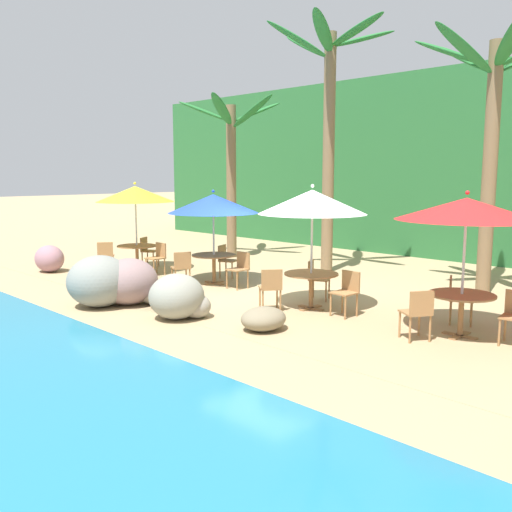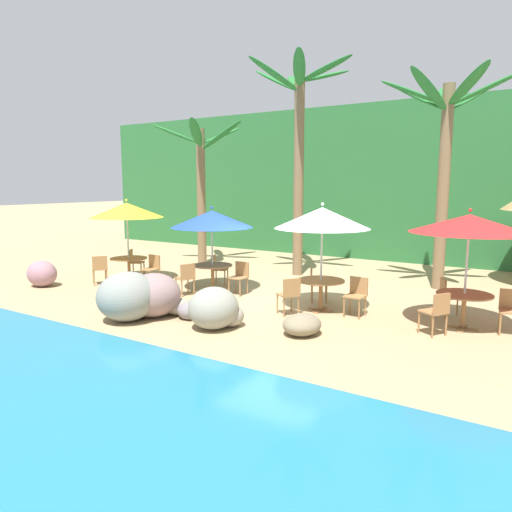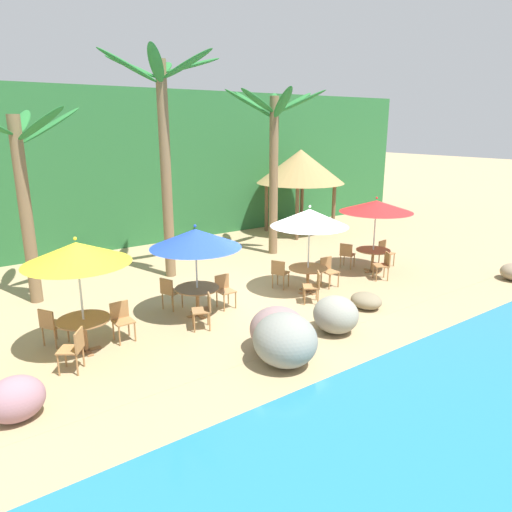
# 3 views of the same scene
# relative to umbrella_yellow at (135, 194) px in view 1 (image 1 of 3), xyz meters

# --- Properties ---
(ground_plane) EXTENTS (120.00, 120.00, 0.00)m
(ground_plane) POSITION_rel_umbrella_yellow_xyz_m (5.14, 0.19, -2.18)
(ground_plane) COLOR tan
(terrace_deck) EXTENTS (18.00, 5.20, 0.01)m
(terrace_deck) POSITION_rel_umbrella_yellow_xyz_m (5.14, 0.19, -2.17)
(terrace_deck) COLOR tan
(terrace_deck) RESTS_ON ground
(foliage_backdrop) EXTENTS (28.00, 2.40, 6.00)m
(foliage_backdrop) POSITION_rel_umbrella_yellow_xyz_m (5.14, 9.19, 0.82)
(foliage_backdrop) COLOR #286633
(foliage_backdrop) RESTS_ON ground
(rock_seawall) EXTENTS (14.83, 2.35, 1.07)m
(rock_seawall) POSITION_rel_umbrella_yellow_xyz_m (4.09, -2.51, -1.74)
(rock_seawall) COLOR gray
(rock_seawall) RESTS_ON ground
(umbrella_yellow) EXTENTS (2.16, 2.16, 2.51)m
(umbrella_yellow) POSITION_rel_umbrella_yellow_xyz_m (0.00, 0.00, 0.00)
(umbrella_yellow) COLOR silver
(umbrella_yellow) RESTS_ON ground
(dining_table_yellow) EXTENTS (1.10, 1.10, 0.74)m
(dining_table_yellow) POSITION_rel_umbrella_yellow_xyz_m (0.00, 0.00, -1.56)
(dining_table_yellow) COLOR olive
(dining_table_yellow) RESTS_ON ground
(chair_yellow_seaward) EXTENTS (0.43, 0.44, 0.87)m
(chair_yellow_seaward) POSITION_rel_umbrella_yellow_xyz_m (0.85, 0.11, -1.66)
(chair_yellow_seaward) COLOR #9E7042
(chair_yellow_seaward) RESTS_ON ground
(chair_yellow_inland) EXTENTS (0.58, 0.58, 0.87)m
(chair_yellow_inland) POSITION_rel_umbrella_yellow_xyz_m (-0.51, 0.69, -1.66)
(chair_yellow_inland) COLOR #9E7042
(chair_yellow_inland) RESTS_ON ground
(chair_yellow_left) EXTENTS (0.59, 0.59, 0.87)m
(chair_yellow_left) POSITION_rel_umbrella_yellow_xyz_m (-0.42, -0.75, -1.66)
(chair_yellow_left) COLOR #9E7042
(chair_yellow_left) RESTS_ON ground
(umbrella_blue) EXTENTS (2.24, 2.24, 2.35)m
(umbrella_blue) POSITION_rel_umbrella_yellow_xyz_m (2.90, 0.35, -0.17)
(umbrella_blue) COLOR silver
(umbrella_blue) RESTS_ON ground
(dining_table_blue) EXTENTS (1.10, 1.10, 0.74)m
(dining_table_blue) POSITION_rel_umbrella_yellow_xyz_m (2.90, 0.35, -1.56)
(dining_table_blue) COLOR olive
(dining_table_blue) RESTS_ON ground
(chair_blue_seaward) EXTENTS (0.42, 0.43, 0.87)m
(chair_blue_seaward) POSITION_rel_umbrella_yellow_xyz_m (3.75, 0.45, -1.66)
(chair_blue_seaward) COLOR #9E7042
(chair_blue_seaward) RESTS_ON ground
(chair_blue_inland) EXTENTS (0.55, 0.55, 0.87)m
(chair_blue_inland) POSITION_rel_umbrella_yellow_xyz_m (2.50, 1.11, -1.66)
(chair_blue_inland) COLOR #9E7042
(chair_blue_inland) RESTS_ON ground
(chair_blue_left) EXTENTS (0.56, 0.56, 0.87)m
(chair_blue_left) POSITION_rel_umbrella_yellow_xyz_m (2.64, -0.46, -1.66)
(chair_blue_left) COLOR #9E7042
(chair_blue_left) RESTS_ON ground
(umbrella_white) EXTENTS (2.18, 2.18, 2.53)m
(umbrella_white) POSITION_rel_umbrella_yellow_xyz_m (6.30, 0.02, 0.00)
(umbrella_white) COLOR silver
(umbrella_white) RESTS_ON ground
(dining_table_white) EXTENTS (1.10, 1.10, 0.74)m
(dining_table_white) POSITION_rel_umbrella_yellow_xyz_m (6.30, 0.02, -1.56)
(dining_table_white) COLOR olive
(dining_table_white) RESTS_ON ground
(chair_white_seaward) EXTENTS (0.44, 0.45, 0.87)m
(chair_white_seaward) POSITION_rel_umbrella_yellow_xyz_m (7.15, 0.07, -1.66)
(chair_white_seaward) COLOR #9E7042
(chair_white_seaward) RESTS_ON ground
(chair_white_inland) EXTENTS (0.57, 0.57, 0.87)m
(chair_white_inland) POSITION_rel_umbrella_yellow_xyz_m (5.84, 0.74, -1.66)
(chair_white_inland) COLOR #9E7042
(chair_white_inland) RESTS_ON ground
(chair_white_left) EXTENTS (0.59, 0.59, 0.87)m
(chair_white_left) POSITION_rel_umbrella_yellow_xyz_m (5.87, -0.72, -1.66)
(chair_white_left) COLOR #9E7042
(chair_white_left) RESTS_ON ground
(umbrella_red) EXTENTS (2.33, 2.33, 2.47)m
(umbrella_red) POSITION_rel_umbrella_yellow_xyz_m (9.36, 0.27, -0.01)
(umbrella_red) COLOR silver
(umbrella_red) RESTS_ON ground
(dining_table_red) EXTENTS (1.10, 1.10, 0.74)m
(dining_table_red) POSITION_rel_umbrella_yellow_xyz_m (9.36, 0.27, -1.56)
(dining_table_red) COLOR olive
(dining_table_red) RESTS_ON ground
(chair_red_inland) EXTENTS (0.56, 0.56, 0.87)m
(chair_red_inland) POSITION_rel_umbrella_yellow_xyz_m (8.92, 1.00, -1.66)
(chair_red_inland) COLOR #9E7042
(chair_red_inland) RESTS_ON ground
(chair_red_left) EXTENTS (0.59, 0.58, 0.87)m
(chair_red_left) POSITION_rel_umbrella_yellow_xyz_m (8.98, -0.50, -1.66)
(chair_red_left) COLOR #9E7042
(chair_red_left) RESTS_ON ground
(palm_tree_nearest) EXTENTS (3.25, 3.28, 5.15)m
(palm_tree_nearest) POSITION_rel_umbrella_yellow_xyz_m (-0.16, 3.81, 1.26)
(palm_tree_nearest) COLOR brown
(palm_tree_nearest) RESTS_ON ground
(palm_tree_second) EXTENTS (3.63, 3.34, 6.70)m
(palm_tree_second) POSITION_rel_umbrella_yellow_xyz_m (3.80, 3.74, 2.34)
(palm_tree_second) COLOR brown
(palm_tree_second) RESTS_ON ground
(palm_tree_third) EXTENTS (3.60, 3.46, 5.87)m
(palm_tree_third) POSITION_rel_umbrella_yellow_xyz_m (8.12, 4.02, 1.91)
(palm_tree_third) COLOR brown
(palm_tree_third) RESTS_ON ground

